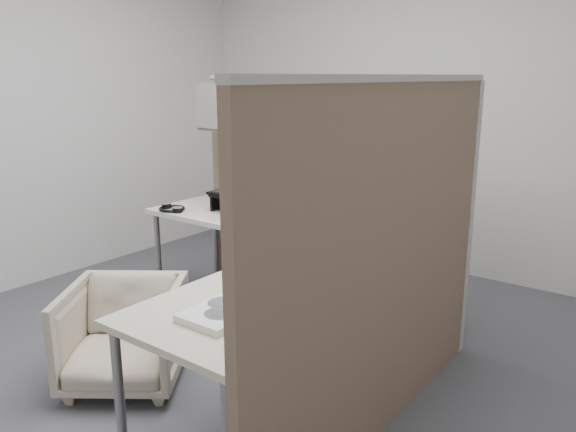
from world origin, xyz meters
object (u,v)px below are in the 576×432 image
Objects in this scene: desk at (278,249)px; keyboard at (319,235)px; monitor_left at (329,178)px; office_chair at (124,330)px.

keyboard reaches higher than desk.
keyboard is at bearing -71.44° from monitor_left.
monitor_left is at bearing 119.46° from keyboard.
office_chair is at bearing -122.22° from keyboard.
monitor_left is (0.49, 1.22, 0.70)m from office_chair.
desk is 4.29× the size of monitor_left.
desk is at bearing -116.77° from keyboard.
monitor_left reaches higher than keyboard.
desk is 3.28× the size of office_chair.
desk is 0.64m from monitor_left.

